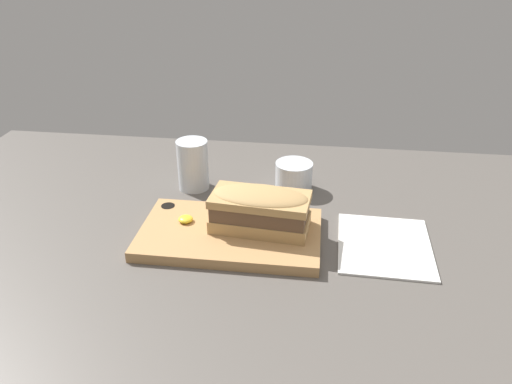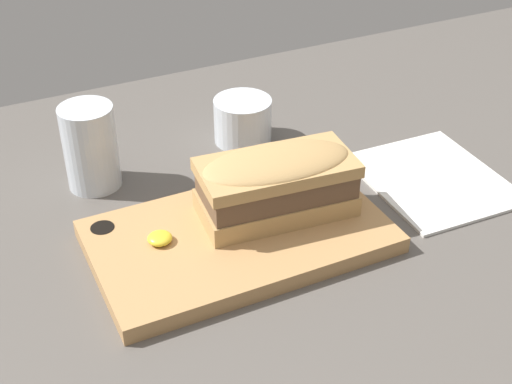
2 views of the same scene
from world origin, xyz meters
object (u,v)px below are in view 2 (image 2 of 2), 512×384
Objects in this scene: water_glass at (91,152)px; serving_board at (238,236)px; wine_glass at (243,122)px; napkin at (433,179)px; sandwich at (277,181)px.

serving_board is at bearing -59.26° from water_glass.
serving_board is 23.05cm from wine_glass.
wine_glass reaches higher than serving_board.
napkin is (38.44, -17.56, -4.43)cm from water_glass.
water_glass is (-11.08, 18.62, 3.65)cm from serving_board.
sandwich is 23.90cm from water_glass.
water_glass reaches higher than serving_board.
wine_glass is (4.79, 19.37, -3.28)cm from sandwich.
serving_board is 27.40cm from napkin.
water_glass is at bearing 120.74° from serving_board.
sandwich is 22.80cm from napkin.
water_glass is at bearing 155.45° from napkin.
water_glass reaches higher than sandwich.
water_glass is 21.36cm from wine_glass.
sandwich is at bearing 13.49° from serving_board.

